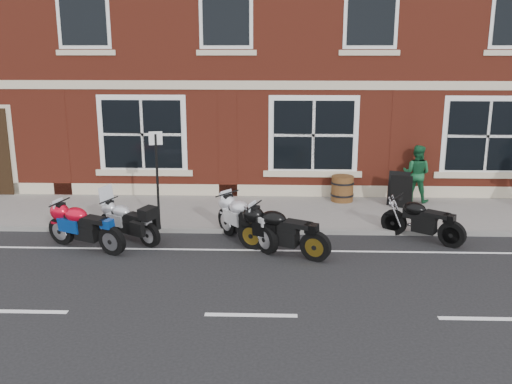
% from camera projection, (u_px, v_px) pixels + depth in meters
% --- Properties ---
extents(ground, '(80.00, 80.00, 0.00)m').
position_uv_depth(ground, '(257.00, 253.00, 12.72)').
color(ground, black).
rests_on(ground, ground).
extents(sidewalk, '(30.00, 3.00, 0.12)m').
position_uv_depth(sidewalk, '(260.00, 213.00, 15.60)').
color(sidewalk, slate).
rests_on(sidewalk, ground).
extents(kerb, '(30.00, 0.16, 0.12)m').
position_uv_depth(kerb, '(259.00, 231.00, 14.07)').
color(kerb, slate).
rests_on(kerb, ground).
extents(pub_building, '(24.00, 12.00, 12.00)m').
position_uv_depth(pub_building, '(266.00, 4.00, 21.37)').
color(pub_building, maroon).
rests_on(pub_building, ground).
extents(moto_touring_silver, '(1.68, 1.18, 1.28)m').
position_uv_depth(moto_touring_silver, '(128.00, 219.00, 13.44)').
color(moto_touring_silver, black).
rests_on(moto_touring_silver, ground).
extents(moto_sport_red, '(2.03, 1.07, 0.98)m').
position_uv_depth(moto_sport_red, '(85.00, 225.00, 12.87)').
color(moto_sport_red, black).
rests_on(moto_sport_red, ground).
extents(moto_sport_black, '(2.05, 1.14, 1.00)m').
position_uv_depth(moto_sport_black, '(282.00, 230.00, 12.53)').
color(moto_sport_black, black).
rests_on(moto_sport_black, ground).
extents(moto_sport_silver, '(1.48, 1.88, 1.02)m').
position_uv_depth(moto_sport_silver, '(246.00, 219.00, 13.24)').
color(moto_sport_silver, black).
rests_on(moto_sport_silver, ground).
extents(moto_naked_black, '(1.73, 1.36, 0.93)m').
position_uv_depth(moto_naked_black, '(421.00, 219.00, 13.45)').
color(moto_naked_black, black).
rests_on(moto_naked_black, ground).
extents(pedestrian_right, '(0.99, 0.90, 1.64)m').
position_uv_depth(pedestrian_right, '(416.00, 173.00, 16.33)').
color(pedestrian_right, '#17522E').
rests_on(pedestrian_right, sidewalk).
extents(a_board_sign, '(0.68, 0.57, 0.97)m').
position_uv_depth(a_board_sign, '(400.00, 190.00, 15.79)').
color(a_board_sign, black).
rests_on(a_board_sign, sidewalk).
extents(barrel_planter, '(0.66, 0.66, 0.74)m').
position_uv_depth(barrel_planter, '(342.00, 189.00, 16.45)').
color(barrel_planter, '#462312').
rests_on(barrel_planter, sidewalk).
extents(parking_sign, '(0.33, 0.10, 2.34)m').
position_uv_depth(parking_sign, '(157.00, 171.00, 14.17)').
color(parking_sign, black).
rests_on(parking_sign, sidewalk).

